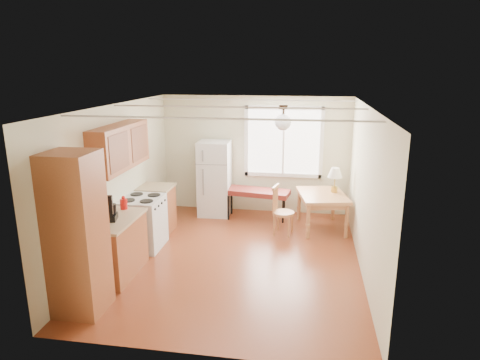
% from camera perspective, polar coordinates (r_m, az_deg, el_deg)
% --- Properties ---
extents(room_shell, '(4.60, 5.60, 2.62)m').
position_cam_1_polar(room_shell, '(6.78, -0.58, -0.76)').
color(room_shell, '#5E2513').
rests_on(room_shell, ground).
extents(kitchen_run, '(0.65, 3.40, 2.20)m').
position_cam_1_polar(kitchen_run, '(6.83, -15.89, -4.84)').
color(kitchen_run, brown).
rests_on(kitchen_run, ground).
extents(window_unit, '(1.64, 0.05, 1.51)m').
position_cam_1_polar(window_unit, '(9.06, 5.83, 5.07)').
color(window_unit, white).
rests_on(window_unit, room_shell).
extents(pendant_light, '(0.26, 0.26, 0.40)m').
position_cam_1_polar(pendant_light, '(6.90, 5.75, 7.79)').
color(pendant_light, black).
rests_on(pendant_light, room_shell).
extents(refrigerator, '(0.67, 0.69, 1.58)m').
position_cam_1_polar(refrigerator, '(9.06, -3.40, 0.23)').
color(refrigerator, silver).
rests_on(refrigerator, ground).
extents(bench, '(1.40, 0.70, 0.62)m').
position_cam_1_polar(bench, '(8.85, 2.24, -1.71)').
color(bench, maroon).
rests_on(bench, ground).
extents(dining_table, '(1.06, 1.28, 0.71)m').
position_cam_1_polar(dining_table, '(8.42, 10.90, -2.47)').
color(dining_table, '#A86D40').
rests_on(dining_table, ground).
extents(chair, '(0.43, 0.42, 0.92)m').
position_cam_1_polar(chair, '(8.09, 5.26, -3.60)').
color(chair, '#A86D40').
rests_on(chair, ground).
extents(table_lamp, '(0.28, 0.28, 0.48)m').
position_cam_1_polar(table_lamp, '(8.45, 12.56, 0.71)').
color(table_lamp, gold).
rests_on(table_lamp, dining_table).
extents(coffee_maker, '(0.25, 0.30, 0.40)m').
position_cam_1_polar(coffee_maker, '(6.52, -17.13, -3.97)').
color(coffee_maker, black).
rests_on(coffee_maker, kitchen_run).
extents(kettle, '(0.11, 0.11, 0.22)m').
position_cam_1_polar(kettle, '(6.99, -15.25, -3.06)').
color(kettle, red).
rests_on(kettle, kitchen_run).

